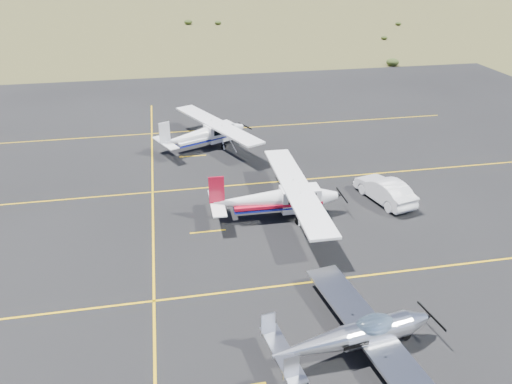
{
  "coord_description": "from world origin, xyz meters",
  "views": [
    {
      "loc": [
        -4.82,
        -16.31,
        14.55
      ],
      "look_at": [
        -0.04,
        8.7,
        1.6
      ],
      "focal_mm": 35.0,
      "sensor_mm": 36.0,
      "label": 1
    }
  ],
  "objects_px": {
    "aircraft_cessna": "(277,198)",
    "sedan": "(385,190)",
    "aircraft_plain": "(205,133)",
    "aircraft_low_wing": "(358,335)"
  },
  "relations": [
    {
      "from": "aircraft_cessna",
      "to": "sedan",
      "type": "relative_size",
      "value": 2.53
    },
    {
      "from": "sedan",
      "to": "aircraft_low_wing",
      "type": "bearing_deg",
      "value": 47.59
    },
    {
      "from": "aircraft_cessna",
      "to": "aircraft_plain",
      "type": "bearing_deg",
      "value": 105.47
    },
    {
      "from": "aircraft_plain",
      "to": "sedan",
      "type": "height_order",
      "value": "aircraft_plain"
    },
    {
      "from": "aircraft_low_wing",
      "to": "aircraft_plain",
      "type": "bearing_deg",
      "value": 90.65
    },
    {
      "from": "aircraft_cessna",
      "to": "aircraft_plain",
      "type": "distance_m",
      "value": 11.97
    },
    {
      "from": "aircraft_low_wing",
      "to": "sedan",
      "type": "distance_m",
      "value": 13.46
    },
    {
      "from": "aircraft_cessna",
      "to": "aircraft_plain",
      "type": "xyz_separation_m",
      "value": [
        -3.04,
        11.58,
        -0.05
      ]
    },
    {
      "from": "aircraft_plain",
      "to": "aircraft_low_wing",
      "type": "bearing_deg",
      "value": -105.31
    },
    {
      "from": "aircraft_plain",
      "to": "sedan",
      "type": "relative_size",
      "value": 2.34
    }
  ]
}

